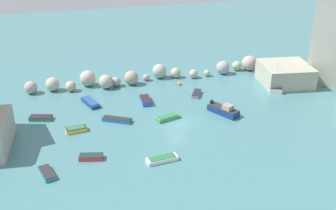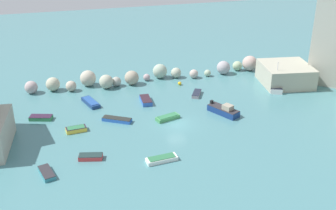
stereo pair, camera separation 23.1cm
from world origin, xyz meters
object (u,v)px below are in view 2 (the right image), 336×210
moored_boat_1 (47,173)px  moored_boat_4 (168,118)px  moored_boat_0 (224,110)px  moored_boat_8 (162,159)px  channel_buoy (180,83)px  moored_boat_10 (91,102)px  moored_boat_7 (146,100)px  moored_boat_5 (41,118)px  moored_boat_3 (275,87)px  moored_boat_2 (197,94)px  moored_boat_11 (76,129)px  moored_boat_9 (117,120)px  moored_boat_6 (91,157)px

moored_boat_1 → moored_boat_4: moored_boat_4 is taller
moored_boat_0 → moored_boat_1: bearing=-98.2°
moored_boat_8 → moored_boat_1: bearing=-8.9°
channel_buoy → moored_boat_10: size_ratio=0.13×
moored_boat_7 → moored_boat_8: moored_boat_7 is taller
channel_buoy → moored_boat_5: channel_buoy is taller
moored_boat_3 → channel_buoy: bearing=91.8°
moored_boat_0 → moored_boat_2: size_ratio=1.57×
moored_boat_3 → moored_boat_11: bearing=124.6°
moored_boat_8 → moored_boat_10: (-6.18, 18.65, 0.03)m
moored_boat_9 → moored_boat_10: size_ratio=0.93×
moored_boat_0 → moored_boat_6: (-20.15, -6.91, -0.30)m
moored_boat_2 → moored_boat_5: 24.32m
moored_boat_6 → moored_boat_7: 17.36m
channel_buoy → moored_boat_6: 26.10m
moored_boat_2 → moored_boat_8: 20.33m
moored_boat_9 → moored_boat_11: bearing=45.5°
moored_boat_7 → moored_boat_9: (-5.43, -5.16, -0.08)m
moored_boat_1 → moored_boat_0: bearing=-85.1°
moored_boat_1 → moored_boat_11: bearing=-37.7°
moored_boat_9 → moored_boat_1: bearing=79.7°
moored_boat_1 → moored_boat_6: bearing=-83.6°
moored_boat_0 → moored_boat_1: 26.80m
moored_boat_2 → moored_boat_8: bearing=177.6°
moored_boat_6 → moored_boat_5: bearing=127.9°
moored_boat_5 → moored_boat_6: size_ratio=1.12×
channel_buoy → moored_boat_11: size_ratio=0.22×
moored_boat_8 → moored_boat_11: size_ratio=1.37×
moored_boat_7 → moored_boat_8: size_ratio=0.91×
moored_boat_4 → moored_boat_9: 7.19m
moored_boat_4 → moored_boat_11: 12.84m
moored_boat_2 → moored_boat_1: bearing=153.8°
moored_boat_5 → moored_boat_11: bearing=149.3°
moored_boat_7 → moored_boat_3: bearing=-89.3°
moored_boat_3 → moored_boat_5: (-37.71, -0.64, -0.18)m
moored_boat_3 → moored_boat_9: 27.74m
channel_buoy → moored_boat_9: 16.48m
moored_boat_1 → moored_boat_9: size_ratio=0.80×
moored_boat_4 → moored_boat_5: moored_boat_4 is taller
moored_boat_4 → moored_boat_6: bearing=-163.7°
channel_buoy → moored_boat_2: bearing=-75.6°
moored_boat_2 → moored_boat_10: bearing=114.6°
moored_boat_5 → moored_boat_6: moored_boat_6 is taller
moored_boat_4 → moored_boat_6: 13.98m
channel_buoy → moored_boat_0: moored_boat_0 is taller
moored_boat_0 → moored_boat_9: bearing=-124.9°
moored_boat_0 → moored_boat_10: size_ratio=1.13×
moored_boat_2 → moored_boat_5: moored_boat_5 is taller
channel_buoy → moored_boat_9: size_ratio=0.15×
channel_buoy → moored_boat_6: size_ratio=0.20×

